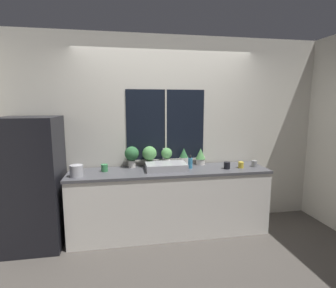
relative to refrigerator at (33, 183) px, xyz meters
name	(u,v)px	position (x,y,z in m)	size (l,w,h in m)	color
ground_plane	(174,242)	(1.71, -0.27, -0.80)	(14.00, 14.00, 0.00)	#4C4742
wall_back	(165,132)	(1.71, 0.39, 0.55)	(8.00, 0.09, 2.70)	silver
wall_left	(15,129)	(-0.61, 1.23, 0.55)	(0.06, 7.00, 2.70)	silver
wall_right	(278,125)	(4.03, 1.23, 0.55)	(0.06, 7.00, 2.70)	silver
counter	(170,201)	(1.71, 0.03, -0.36)	(2.65, 0.61, 0.88)	white
refrigerator	(33,183)	(0.00, 0.00, 0.00)	(0.67, 0.69, 1.61)	black
sink	(166,166)	(1.66, 0.05, 0.13)	(0.54, 0.40, 0.26)	#ADADB2
potted_plant_far_left	(132,155)	(1.21, 0.25, 0.26)	(0.20, 0.20, 0.29)	silver
potted_plant_left	(149,154)	(1.46, 0.25, 0.26)	(0.20, 0.20, 0.29)	silver
potted_plant_center	(167,155)	(1.70, 0.25, 0.24)	(0.16, 0.16, 0.26)	silver
potted_plant_right	(184,157)	(1.95, 0.25, 0.20)	(0.13, 0.13, 0.25)	silver
potted_plant_far_right	(200,156)	(2.20, 0.25, 0.21)	(0.14, 0.14, 0.24)	silver
soap_bottle	(190,163)	(2.00, 0.06, 0.16)	(0.06, 0.06, 0.18)	teal
mug_green	(105,168)	(0.85, 0.09, 0.13)	(0.09, 0.09, 0.09)	#38844C
mug_yellow	(241,165)	(2.69, -0.04, 0.12)	(0.07, 0.07, 0.08)	gold
mug_black	(227,165)	(2.48, -0.06, 0.13)	(0.08, 0.08, 0.09)	black
mug_grey	(254,164)	(2.91, -0.01, 0.12)	(0.08, 0.08, 0.09)	gray
kettle	(76,170)	(0.53, -0.10, 0.16)	(0.16, 0.16, 0.16)	#B2B2B7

